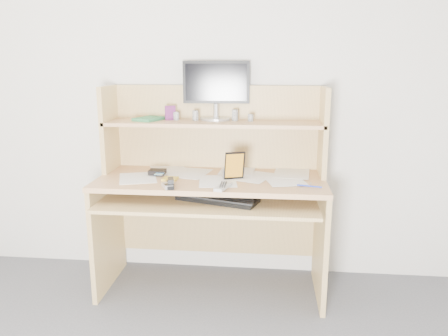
# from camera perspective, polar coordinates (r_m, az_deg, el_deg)

# --- Properties ---
(back_wall) EXTENTS (3.60, 0.04, 2.50)m
(back_wall) POSITION_cam_1_polar(r_m,az_deg,el_deg) (2.93, -0.93, 9.80)
(back_wall) COLOR silver
(back_wall) RESTS_ON floor
(desk) EXTENTS (1.40, 0.70, 1.30)m
(desk) POSITION_cam_1_polar(r_m,az_deg,el_deg) (2.79, -1.47, -1.98)
(desk) COLOR tan
(desk) RESTS_ON floor
(paper_clutter) EXTENTS (1.32, 0.54, 0.01)m
(paper_clutter) POSITION_cam_1_polar(r_m,az_deg,el_deg) (2.70, -1.69, -1.24)
(paper_clutter) COLOR silver
(paper_clutter) RESTS_ON desk
(keyboard) EXTENTS (0.51, 0.31, 0.03)m
(keyboard) POSITION_cam_1_polar(r_m,az_deg,el_deg) (2.57, -0.84, -3.98)
(keyboard) COLOR black
(keyboard) RESTS_ON desk
(tv_remote) EXTENTS (0.09, 0.18, 0.02)m
(tv_remote) POSITION_cam_1_polar(r_m,az_deg,el_deg) (2.45, -0.12, -2.43)
(tv_remote) COLOR #A9A9A3
(tv_remote) RESTS_ON paper_clutter
(flip_phone) EXTENTS (0.08, 0.10, 0.02)m
(flip_phone) POSITION_cam_1_polar(r_m,az_deg,el_deg) (2.49, -7.41, -2.25)
(flip_phone) COLOR silver
(flip_phone) RESTS_ON paper_clutter
(stapler) EXTENTS (0.07, 0.15, 0.04)m
(stapler) POSITION_cam_1_polar(r_m,az_deg,el_deg) (2.51, -7.03, -1.87)
(stapler) COLOR black
(stapler) RESTS_ON paper_clutter
(wallet) EXTENTS (0.10, 0.09, 0.03)m
(wallet) POSITION_cam_1_polar(r_m,az_deg,el_deg) (2.80, -8.70, -0.49)
(wallet) COLOR black
(wallet) RESTS_ON paper_clutter
(sticky_note_pad) EXTENTS (0.09, 0.09, 0.01)m
(sticky_note_pad) POSITION_cam_1_polar(r_m,az_deg,el_deg) (2.67, -7.04, -1.41)
(sticky_note_pad) COLOR #CFDA39
(sticky_note_pad) RESTS_ON desk
(digital_camera) EXTENTS (0.10, 0.06, 0.06)m
(digital_camera) POSITION_cam_1_polar(r_m,az_deg,el_deg) (2.67, 0.73, -0.68)
(digital_camera) COLOR #A5A5A7
(digital_camera) RESTS_ON paper_clutter
(game_case) EXTENTS (0.12, 0.06, 0.17)m
(game_case) POSITION_cam_1_polar(r_m,az_deg,el_deg) (2.62, 1.39, 0.33)
(game_case) COLOR black
(game_case) RESTS_ON paper_clutter
(blue_pen) EXTENTS (0.14, 0.04, 0.01)m
(blue_pen) POSITION_cam_1_polar(r_m,az_deg,el_deg) (2.53, 11.10, -2.34)
(blue_pen) COLOR #162CAA
(blue_pen) RESTS_ON paper_clutter
(card_box) EXTENTS (0.07, 0.05, 0.09)m
(card_box) POSITION_cam_1_polar(r_m,az_deg,el_deg) (2.86, -7.04, 7.16)
(card_box) COLOR #A91618
(card_box) RESTS_ON desk
(shelf_book) EXTENTS (0.20, 0.23, 0.02)m
(shelf_book) POSITION_cam_1_polar(r_m,az_deg,el_deg) (2.88, -9.72, 6.36)
(shelf_book) COLOR #317A4D
(shelf_book) RESTS_ON desk
(chip_stack_a) EXTENTS (0.04, 0.04, 0.05)m
(chip_stack_a) POSITION_cam_1_polar(r_m,az_deg,el_deg) (2.86, -6.24, 6.77)
(chip_stack_a) COLOR black
(chip_stack_a) RESTS_ON desk
(chip_stack_b) EXTENTS (0.05, 0.05, 0.06)m
(chip_stack_b) POSITION_cam_1_polar(r_m,az_deg,el_deg) (2.83, -3.75, 6.87)
(chip_stack_b) COLOR silver
(chip_stack_b) RESTS_ON desk
(chip_stack_c) EXTENTS (0.05, 0.05, 0.05)m
(chip_stack_c) POSITION_cam_1_polar(r_m,az_deg,el_deg) (2.79, 3.50, 6.57)
(chip_stack_c) COLOR black
(chip_stack_c) RESTS_ON desk
(chip_stack_d) EXTENTS (0.05, 0.05, 0.07)m
(chip_stack_d) POSITION_cam_1_polar(r_m,az_deg,el_deg) (2.80, 1.44, 6.90)
(chip_stack_d) COLOR white
(chip_stack_d) RESTS_ON desk
(monitor) EXTENTS (0.43, 0.22, 0.37)m
(monitor) POSITION_cam_1_polar(r_m,az_deg,el_deg) (2.88, -1.03, 10.34)
(monitor) COLOR silver
(monitor) RESTS_ON desk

